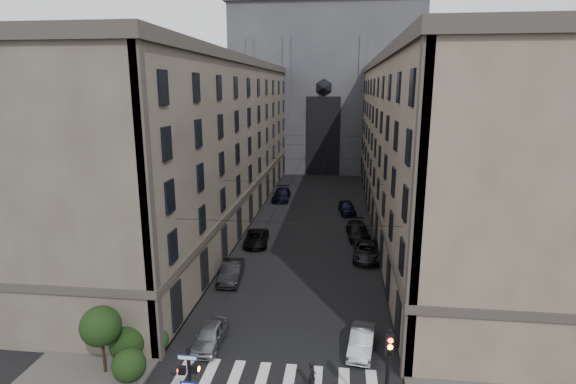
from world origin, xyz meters
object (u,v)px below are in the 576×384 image
at_px(car_right_far, 347,207).
at_px(car_left_far, 282,194).
at_px(traffic_light_right, 388,370).
at_px(pedestrian, 312,376).
at_px(car_right_midfar, 358,231).
at_px(car_right_near, 362,341).
at_px(car_right_midnear, 367,251).
at_px(pedestrian_signal_left, 189,379).
at_px(car_left_midnear, 231,272).
at_px(car_left_near, 210,335).
at_px(car_left_midfar, 257,238).
at_px(gothic_tower, 326,76).

bearing_deg(car_right_far, car_left_far, 139.40).
xyz_separation_m(traffic_light_right, pedestrian, (-3.53, 2.56, -2.42)).
xyz_separation_m(traffic_light_right, car_right_midfar, (-0.33, 27.66, -2.51)).
xyz_separation_m(car_right_far, pedestrian, (-2.13, -34.57, 0.07)).
bearing_deg(car_right_near, car_right_midnear, 94.00).
relative_size(car_right_midnear, car_right_far, 1.15).
bearing_deg(pedestrian_signal_left, car_left_midnear, 97.00).
distance_m(car_right_near, car_right_far, 30.59).
bearing_deg(car_left_near, car_right_midnear, 57.62).
bearing_deg(pedestrian, car_left_midfar, 1.06).
bearing_deg(car_right_midfar, car_right_far, 91.39).
xyz_separation_m(traffic_light_right, car_left_near, (-10.09, 6.08, -2.61)).
bearing_deg(pedestrian, car_right_far, -20.49).
distance_m(traffic_light_right, car_right_near, 7.10).
xyz_separation_m(gothic_tower, car_left_near, (-4.49, -66.96, -17.12)).
height_order(car_left_far, car_right_far, car_left_far).
distance_m(gothic_tower, traffic_light_right, 74.67).
xyz_separation_m(car_right_midnear, car_right_midfar, (-0.61, 5.84, 0.04)).
distance_m(pedestrian_signal_left, car_right_near, 10.98).
height_order(gothic_tower, car_left_near, gothic_tower).
xyz_separation_m(gothic_tower, car_right_far, (4.20, -35.90, -17.01)).
bearing_deg(car_left_midnear, car_right_midnear, 23.61).
relative_size(gothic_tower, traffic_light_right, 11.15).
distance_m(car_left_midfar, car_right_near, 20.35).
height_order(gothic_tower, car_left_midfar, gothic_tower).
bearing_deg(gothic_tower, car_right_near, -85.87).
bearing_deg(pedestrian, car_right_near, -51.44).
distance_m(car_left_midfar, pedestrian, 22.93).
distance_m(gothic_tower, car_left_near, 69.26).
xyz_separation_m(pedestrian_signal_left, car_left_far, (-1.41, 43.45, -1.50)).
xyz_separation_m(car_left_midnear, car_right_midfar, (10.75, 12.05, 0.01)).
xyz_separation_m(car_right_near, car_right_far, (-0.60, 30.58, 0.13)).
distance_m(gothic_tower, car_right_midnear, 54.30).
relative_size(gothic_tower, car_left_midnear, 12.48).
relative_size(gothic_tower, car_right_midfar, 10.78).
bearing_deg(traffic_light_right, car_left_near, 148.93).
relative_size(pedestrian_signal_left, car_right_far, 0.86).
relative_size(gothic_tower, pedestrian_signal_left, 14.50).
height_order(pedestrian_signal_left, car_right_midnear, pedestrian_signal_left).
height_order(pedestrian_signal_left, traffic_light_right, traffic_light_right).
bearing_deg(car_right_near, car_right_far, 99.13).
relative_size(car_left_near, car_right_midfar, 0.74).
bearing_deg(pedestrian_signal_left, car_left_far, 91.86).
height_order(car_right_midfar, pedestrian, pedestrian).
xyz_separation_m(car_left_near, car_right_midfar, (9.76, 21.58, 0.11)).
bearing_deg(gothic_tower, car_right_midfar, -83.38).
bearing_deg(car_left_far, car_left_near, -90.99).
height_order(traffic_light_right, car_right_midnear, traffic_light_right).
height_order(car_left_near, car_left_midfar, car_left_midfar).
xyz_separation_m(traffic_light_right, car_right_midnear, (0.27, 21.82, -2.55)).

